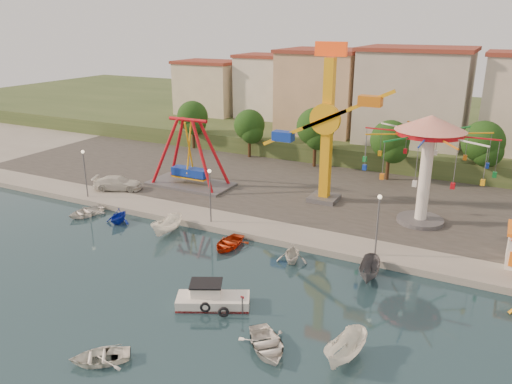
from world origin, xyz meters
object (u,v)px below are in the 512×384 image
Objects in this scene: pirate_ship_ride at (189,154)px; wave_swinger at (429,145)px; cabin_motorboat at (212,299)px; rowboat_a at (267,345)px; kamikaze_tower at (331,131)px; skiff at (346,350)px; van at (118,183)px.

wave_swinger is (26.20, 0.45, 3.80)m from pirate_ship_ride.
rowboat_a is at bearing -52.57° from cabin_motorboat.
pirate_ship_ride is at bearing -173.41° from kamikaze_tower.
wave_swinger reaches higher than cabin_motorboat.
cabin_motorboat is at bearing 110.74° from rowboat_a.
cabin_motorboat is at bearing -177.80° from skiff.
van is at bearing 163.48° from skiff.
pirate_ship_ride is at bearing 89.50° from rowboat_a.
van is (-27.81, 18.20, 0.97)m from rowboat_a.
cabin_motorboat is 1.33× the size of rowboat_a.
wave_swinger is 25.53m from rowboat_a.
wave_swinger is 2.81× the size of skiff.
wave_swinger is at bearing -104.56° from van.
wave_swinger is at bearing -8.27° from kamikaze_tower.
pirate_ship_ride is 26.13m from cabin_motorboat.
pirate_ship_ride is 8.84m from van.
cabin_motorboat is 6.32m from rowboat_a.
rowboat_a is (4.99, -25.25, -7.89)m from kamikaze_tower.
van is (-22.15, 15.39, 0.91)m from cabin_motorboat.
wave_swinger reaches higher than rowboat_a.
pirate_ship_ride reaches higher than skiff.
rowboat_a is 0.75× the size of van.
rowboat_a is at bearing -47.64° from pirate_ship_ride.
kamikaze_tower is at bearing 62.10° from cabin_motorboat.
skiff is at bearing -35.16° from cabin_motorboat.
kamikaze_tower is at bearing -97.13° from van.
cabin_motorboat is 0.99× the size of van.
rowboat_a is (5.66, -2.81, -0.06)m from cabin_motorboat.
wave_swinger is 2.15× the size of cabin_motorboat.
wave_swinger is at bearing 100.38° from skiff.
wave_swinger is 23.81m from skiff.
pirate_ship_ride reaches higher than van.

